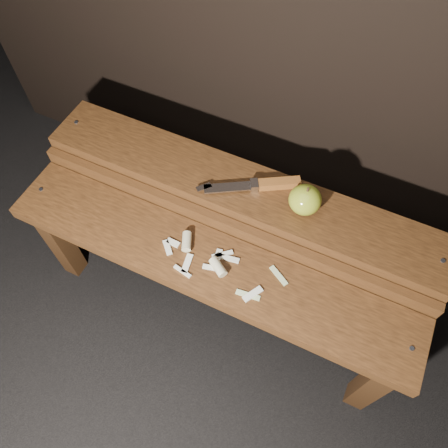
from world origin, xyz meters
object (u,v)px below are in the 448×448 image
at_px(bench_front_tier, 206,274).
at_px(knife, 266,184).
at_px(bench_rear_tier, 239,203).
at_px(apple, 305,200).

xyz_separation_m(bench_front_tier, knife, (0.07, 0.25, 0.16)).
height_order(bench_front_tier, bench_rear_tier, bench_rear_tier).
xyz_separation_m(bench_front_tier, bench_rear_tier, (0.00, 0.23, 0.06)).
relative_size(apple, knife, 0.35).
height_order(apple, knife, apple).
bearing_deg(apple, bench_rear_tier, -178.66).
xyz_separation_m(bench_rear_tier, knife, (0.07, 0.03, 0.10)).
bearing_deg(bench_rear_tier, apple, 1.34).
relative_size(bench_rear_tier, apple, 13.13).
bearing_deg(bench_front_tier, apple, 51.31).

